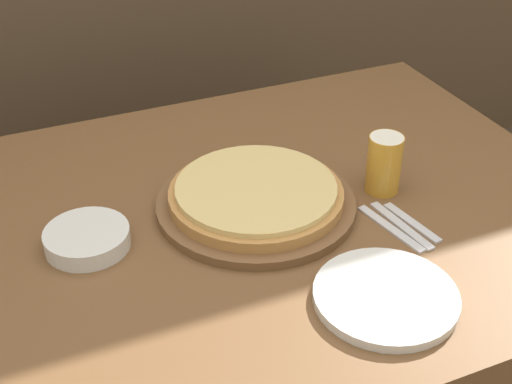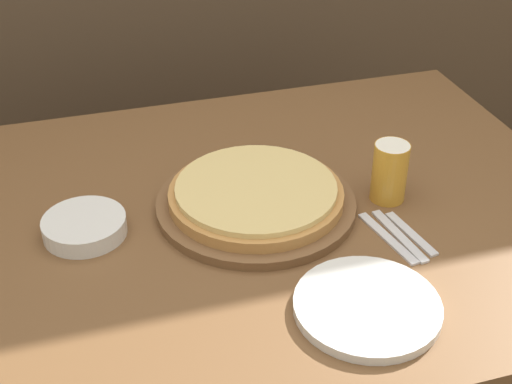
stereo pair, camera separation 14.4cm
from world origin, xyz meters
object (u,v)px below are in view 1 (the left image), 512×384
object	(u,v)px
fork	(391,228)
spoon	(412,223)
dinner_plate	(386,297)
beer_glass	(384,162)
pizza_on_board	(256,198)
side_bowl	(87,239)
dinner_knife	(401,225)

from	to	relation	value
fork	spoon	size ratio (longest dim) A/B	1.17
dinner_plate	spoon	world-z (taller)	dinner_plate
beer_glass	fork	distance (m)	0.16
pizza_on_board	side_bowl	distance (m)	0.34
side_bowl	spoon	distance (m)	0.64
pizza_on_board	dinner_plate	size ratio (longest dim) A/B	1.62
pizza_on_board	side_bowl	world-z (taller)	pizza_on_board
beer_glass	dinner_knife	distance (m)	0.15
fork	spoon	world-z (taller)	same
beer_glass	spoon	xyz separation A→B (m)	(-0.01, -0.13, -0.07)
beer_glass	dinner_knife	world-z (taller)	beer_glass
pizza_on_board	beer_glass	bearing A→B (deg)	-8.46
side_bowl	spoon	bearing A→B (deg)	-16.71
dinner_plate	fork	xyz separation A→B (m)	(0.12, 0.17, -0.01)
side_bowl	spoon	size ratio (longest dim) A/B	1.07
fork	spoon	bearing A→B (deg)	0.00
fork	dinner_knife	xyz separation A→B (m)	(0.03, 0.00, 0.00)
dinner_plate	pizza_on_board	bearing A→B (deg)	105.27
pizza_on_board	beer_glass	xyz separation A→B (m)	(0.27, -0.04, 0.04)
beer_glass	side_bowl	size ratio (longest dim) A/B	0.78
pizza_on_board	spoon	distance (m)	0.32
side_bowl	dinner_knife	size ratio (longest dim) A/B	0.91
dinner_plate	spoon	bearing A→B (deg)	45.55
pizza_on_board	side_bowl	size ratio (longest dim) A/B	2.52
dinner_plate	fork	world-z (taller)	dinner_plate
beer_glass	side_bowl	distance (m)	0.62
side_bowl	beer_glass	bearing A→B (deg)	-4.72
side_bowl	fork	xyz separation A→B (m)	(0.56, -0.18, -0.02)
fork	side_bowl	bearing A→B (deg)	161.89
pizza_on_board	spoon	world-z (taller)	pizza_on_board
dinner_plate	dinner_knife	xyz separation A→B (m)	(0.15, 0.17, -0.01)
pizza_on_board	spoon	xyz separation A→B (m)	(0.26, -0.17, -0.02)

